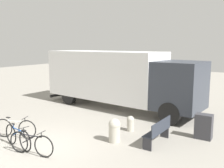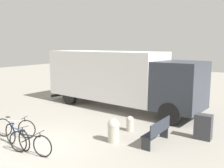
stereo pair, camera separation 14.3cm
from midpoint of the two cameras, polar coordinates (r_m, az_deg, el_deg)
name	(u,v)px [view 1 (the left image)]	position (r m, az deg, el deg)	size (l,w,h in m)	color
ground_plane	(35,148)	(9.56, -17.63, -13.86)	(60.00, 60.00, 0.00)	gray
delivery_truck	(117,77)	(14.31, 0.89, 1.68)	(9.65, 3.23, 3.26)	white
park_bench	(158,131)	(9.49, 10.15, -10.52)	(0.47, 1.62, 0.93)	#282D38
bicycle_near	(15,128)	(10.68, -21.61, -9.36)	(1.65, 0.73, 0.85)	black
bicycle_middle	(18,137)	(9.69, -21.15, -11.22)	(1.75, 0.45, 0.85)	black
bicycle_far	(31,144)	(8.94, -18.47, -12.80)	(1.74, 0.49, 0.85)	black
bollard_near_bench	(114,130)	(9.54, 0.14, -10.37)	(0.46, 0.46, 0.90)	#B2AD9E
bollard_far_bench	(130,123)	(10.77, 3.84, -8.86)	(0.32, 0.32, 0.65)	#B2AD9E
utility_box	(204,126)	(10.46, 19.84, -9.12)	(0.64, 0.42, 0.98)	#38383D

